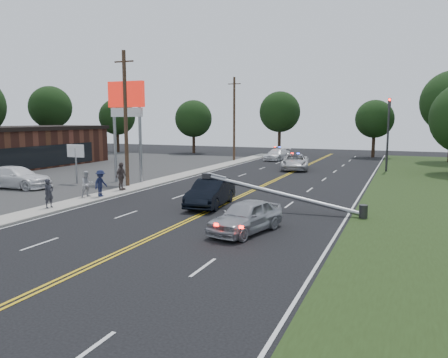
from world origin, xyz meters
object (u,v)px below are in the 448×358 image
at_px(bystander_c, 101,183).
at_px(utility_pole_far, 234,119).
at_px(small_sign, 76,154).
at_px(emergency_b, 277,154).
at_px(utility_pole_mid, 126,119).
at_px(parked_car, 16,177).
at_px(traffic_signal, 388,128).
at_px(crashed_sedan, 211,193).
at_px(bystander_d, 121,176).
at_px(bystander_a, 49,193).
at_px(bystander_b, 87,184).
at_px(fallen_streetlight, 289,196).
at_px(emergency_a, 295,162).
at_px(waiting_sedan, 246,216).
at_px(pylon_sign, 126,107).

bearing_deg(bystander_c, utility_pole_far, 2.20).
xyz_separation_m(small_sign, emergency_b, (9.26, 25.28, -1.62)).
bearing_deg(utility_pole_mid, parked_car, -154.69).
xyz_separation_m(traffic_signal, crashed_sedan, (-8.79, -22.13, -3.41)).
distance_m(small_sign, traffic_signal, 28.72).
height_order(parked_car, bystander_d, bystander_d).
bearing_deg(bystander_a, bystander_b, 11.36).
xyz_separation_m(fallen_streetlight, emergency_a, (-4.48, 20.13, -0.13)).
bearing_deg(waiting_sedan, crashed_sedan, 142.81).
bearing_deg(pylon_sign, waiting_sedan, -38.18).
relative_size(small_sign, fallen_streetlight, 0.33).
distance_m(crashed_sedan, bystander_c, 7.60).
xyz_separation_m(parked_car, emergency_b, (11.86, 28.78, -0.09)).
bearing_deg(bystander_d, emergency_a, -27.11).
xyz_separation_m(fallen_streetlight, utility_pole_far, (-13.39, 26.00, 4.17)).
bearing_deg(emergency_b, bystander_a, -88.17).
bearing_deg(bystander_a, small_sign, 38.55).
relative_size(pylon_sign, bystander_d, 4.09).
bearing_deg(bystander_d, utility_pole_mid, 20.16).
distance_m(fallen_streetlight, utility_pole_mid, 14.58).
relative_size(traffic_signal, crashed_sedan, 1.46).
distance_m(utility_pole_far, parked_car, 26.89).
distance_m(fallen_streetlight, bystander_c, 12.27).
bearing_deg(bystander_c, utility_pole_mid, 13.75).
bearing_deg(waiting_sedan, utility_pole_mid, 158.28).
bearing_deg(parked_car, bystander_d, -84.56).
bearing_deg(crashed_sedan, traffic_signal, 62.77).
height_order(utility_pole_mid, bystander_b, utility_pole_mid).
bearing_deg(emergency_b, waiting_sedan, -68.49).
bearing_deg(emergency_a, emergency_b, 104.61).
distance_m(pylon_sign, emergency_b, 24.56).
xyz_separation_m(crashed_sedan, emergency_b, (-4.25, 29.41, -0.09)).
height_order(pylon_sign, fallen_streetlight, pylon_sign).
relative_size(utility_pole_mid, bystander_a, 6.11).
xyz_separation_m(bystander_c, bystander_d, (-0.32, 2.64, 0.12)).
height_order(utility_pole_far, crashed_sedan, utility_pole_far).
distance_m(waiting_sedan, emergency_a, 25.39).
distance_m(fallen_streetlight, bystander_a, 13.43).
bearing_deg(fallen_streetlight, utility_pole_far, 117.24).
height_order(waiting_sedan, bystander_d, bystander_d).
height_order(utility_pole_mid, utility_pole_far, same).
bearing_deg(utility_pole_mid, traffic_signal, 45.80).
bearing_deg(bystander_b, fallen_streetlight, -60.22).
relative_size(emergency_a, emergency_b, 1.15).
height_order(pylon_sign, crashed_sedan, pylon_sign).
distance_m(small_sign, parked_car, 4.62).
height_order(pylon_sign, utility_pole_far, utility_pole_far).
relative_size(bystander_a, bystander_b, 0.98).
relative_size(pylon_sign, utility_pole_far, 0.80).
bearing_deg(pylon_sign, parked_car, -137.96).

